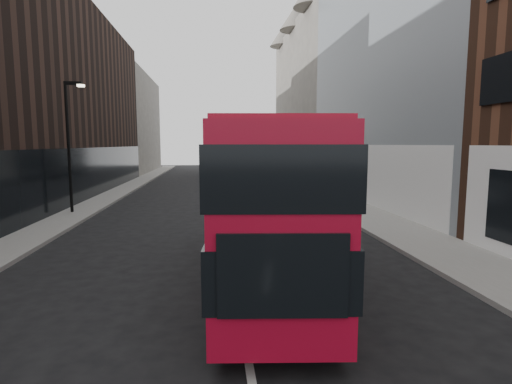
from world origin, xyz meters
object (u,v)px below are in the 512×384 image
object	(u,v)px
street_lamp	(70,138)
grey_bus	(226,158)
car_b	(269,197)
car_c	(242,188)
red_bus	(267,195)
car_a	(255,196)

from	to	relation	value
street_lamp	grey_bus	size ratio (longest dim) A/B	0.56
car_b	car_c	size ratio (longest dim) A/B	1.06
red_bus	car_b	world-z (taller)	red_bus
car_a	car_c	xyz separation A→B (m)	(-0.35, 5.74, -0.14)
street_lamp	car_b	xyz separation A→B (m)	(10.91, 0.52, -3.41)
street_lamp	car_a	size ratio (longest dim) A/B	1.52
street_lamp	car_b	size ratio (longest dim) A/B	1.49
grey_bus	car_c	size ratio (longest dim) A/B	2.82
street_lamp	car_c	distance (m)	12.12
street_lamp	car_a	xyz separation A→B (m)	(10.09, 0.56, -3.40)
red_bus	street_lamp	bearing A→B (deg)	134.08
grey_bus	car_a	xyz separation A→B (m)	(0.84, -25.85, -1.35)
street_lamp	red_bus	xyz separation A→B (m)	(9.17, -11.39, -1.78)
car_a	car_c	world-z (taller)	car_a
street_lamp	car_c	bearing A→B (deg)	32.90
car_a	car_c	size ratio (longest dim) A/B	1.04
car_a	car_b	size ratio (longest dim) A/B	0.98
red_bus	car_a	xyz separation A→B (m)	(0.92, 11.95, -1.61)
street_lamp	grey_bus	distance (m)	28.06
grey_bus	car_b	distance (m)	25.98
car_c	car_b	bearing A→B (deg)	-71.27
grey_bus	car_a	bearing A→B (deg)	-91.33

